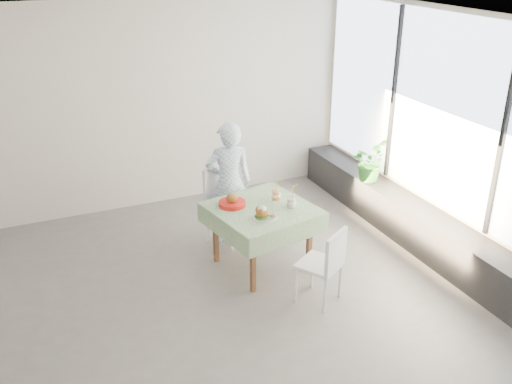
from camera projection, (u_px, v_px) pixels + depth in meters
name	position (u px, v px, depth m)	size (l,w,h in m)	color
floor	(199.00, 296.00, 6.02)	(6.00, 6.00, 0.00)	#5D5A58
ceiling	(186.00, 22.00, 4.88)	(6.00, 6.00, 0.00)	white
wall_back	(135.00, 108.00, 7.54)	(6.00, 0.02, 2.80)	silver
wall_front	(325.00, 320.00, 3.36)	(6.00, 0.02, 2.80)	silver
wall_right	(442.00, 134.00, 6.55)	(0.02, 5.00, 2.80)	silver
window_pane	(443.00, 113.00, 6.44)	(0.01, 4.80, 2.18)	#D1E0F9
window_ledge	(417.00, 226.00, 6.95)	(0.40, 4.80, 0.50)	black
cafe_table	(262.00, 230.00, 6.40)	(1.22, 1.22, 0.74)	brown
chair_far	(229.00, 218.00, 7.04)	(0.61, 0.61, 0.95)	white
chair_near	(320.00, 279.00, 5.86)	(0.54, 0.54, 0.83)	white
diner	(229.00, 183.00, 6.85)	(0.56, 0.37, 1.53)	#88B0DA
main_dish	(263.00, 214.00, 6.02)	(0.28, 0.28, 0.14)	white
juice_cup_orange	(276.00, 194.00, 6.44)	(0.10, 0.10, 0.29)	white
juice_cup_lemonade	(292.00, 201.00, 6.27)	(0.11, 0.11, 0.30)	white
second_dish	(232.00, 202.00, 6.31)	(0.30, 0.30, 0.14)	red
potted_plant	(369.00, 161.00, 7.51)	(0.48, 0.42, 0.53)	#297B29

